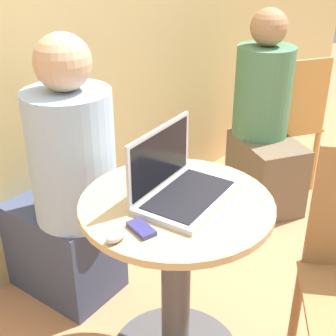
% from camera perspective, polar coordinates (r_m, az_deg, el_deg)
% --- Properties ---
extents(round_table, '(0.65, 0.65, 0.72)m').
position_cam_1_polar(round_table, '(1.70, 0.97, -12.34)').
color(round_table, '#4C4C51').
rests_on(round_table, ground_plane).
extents(laptop, '(0.38, 0.28, 0.23)m').
position_cam_1_polar(laptop, '(1.54, 1.37, -1.97)').
color(laptop, '#B7B7BC').
rests_on(laptop, round_table).
extents(cell_phone, '(0.07, 0.11, 0.02)m').
position_cam_1_polar(cell_phone, '(1.39, -3.28, -7.39)').
color(cell_phone, navy).
rests_on(cell_phone, round_table).
extents(computer_mouse, '(0.07, 0.04, 0.03)m').
position_cam_1_polar(computer_mouse, '(1.35, -6.37, -8.26)').
color(computer_mouse, '#B2B2B7').
rests_on(computer_mouse, round_table).
extents(person_seated, '(0.37, 0.55, 1.20)m').
position_cam_1_polar(person_seated, '(2.04, -12.17, -3.51)').
color(person_seated, '#3D4766').
rests_on(person_seated, ground_plane).
extents(chair_background, '(0.55, 0.55, 0.87)m').
position_cam_1_polar(chair_background, '(3.01, 14.10, 5.36)').
color(chair_background, tan).
rests_on(chair_background, ground_plane).
extents(person_background, '(0.50, 0.55, 1.15)m').
position_cam_1_polar(person_background, '(2.80, 11.68, 4.78)').
color(person_background, brown).
rests_on(person_background, ground_plane).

